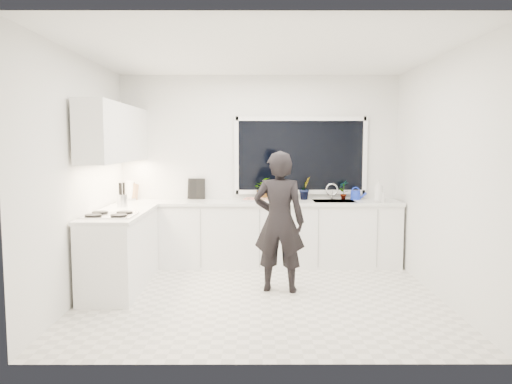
{
  "coord_description": "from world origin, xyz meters",
  "views": [
    {
      "loc": [
        -0.06,
        -5.51,
        1.74
      ],
      "look_at": [
        -0.05,
        0.4,
        1.15
      ],
      "focal_mm": 35.0,
      "sensor_mm": 36.0,
      "label": 1
    }
  ],
  "objects": [
    {
      "name": "wall_right",
      "position": [
        2.01,
        0.0,
        1.35
      ],
      "size": [
        0.02,
        3.5,
        2.7
      ],
      "primitive_type": "cube",
      "color": "white",
      "rests_on": "ground"
    },
    {
      "name": "knife_block",
      "position": [
        -1.82,
        1.59,
        1.03
      ],
      "size": [
        0.15,
        0.13,
        0.22
      ],
      "primitive_type": "cube",
      "rotation": [
        0.0,
        0.0,
        -0.3
      ],
      "color": "#A2724B",
      "rests_on": "countertop_back"
    },
    {
      "name": "picture_frame_large",
      "position": [
        -0.9,
        1.69,
        1.06
      ],
      "size": [
        0.22,
        0.04,
        0.28
      ],
      "primitive_type": "cube",
      "rotation": [
        0.0,
        0.0,
        0.1
      ],
      "color": "black",
      "rests_on": "countertop_back"
    },
    {
      "name": "paper_towel_roll",
      "position": [
        -1.85,
        1.55,
        1.05
      ],
      "size": [
        0.13,
        0.13,
        0.26
      ],
      "primitive_type": "cylinder",
      "rotation": [
        0.0,
        0.0,
        -0.25
      ],
      "color": "white",
      "rests_on": "countertop_back"
    },
    {
      "name": "window",
      "position": [
        0.6,
        1.73,
        1.55
      ],
      "size": [
        1.8,
        0.02,
        1.0
      ],
      "primitive_type": "cube",
      "color": "black",
      "rests_on": "wall_back"
    },
    {
      "name": "stovetop",
      "position": [
        -1.69,
        -0.0,
        0.94
      ],
      "size": [
        0.56,
        0.48,
        0.03
      ],
      "primitive_type": "cube",
      "color": "black",
      "rests_on": "countertop_left"
    },
    {
      "name": "floor",
      "position": [
        0.0,
        0.0,
        -0.01
      ],
      "size": [
        4.0,
        3.5,
        0.02
      ],
      "primitive_type": "cube",
      "color": "beige",
      "rests_on": "ground"
    },
    {
      "name": "pizza_tray",
      "position": [
        -0.01,
        1.42,
        0.94
      ],
      "size": [
        0.5,
        0.4,
        0.03
      ],
      "primitive_type": "cube",
      "rotation": [
        0.0,
        0.0,
        -0.17
      ],
      "color": "#BCBCC1",
      "rests_on": "countertop_back"
    },
    {
      "name": "countertop_left",
      "position": [
        -1.67,
        0.35,
        0.9
      ],
      "size": [
        0.62,
        1.6,
        0.04
      ],
      "primitive_type": "cube",
      "color": "silver",
      "rests_on": "base_cabinets_left"
    },
    {
      "name": "ceiling",
      "position": [
        0.0,
        0.0,
        2.71
      ],
      "size": [
        4.0,
        3.5,
        0.02
      ],
      "primitive_type": "cube",
      "color": "white",
      "rests_on": "wall_back"
    },
    {
      "name": "pizza",
      "position": [
        -0.01,
        1.42,
        0.95
      ],
      "size": [
        0.45,
        0.36,
        0.01
      ],
      "primitive_type": "cube",
      "rotation": [
        0.0,
        0.0,
        -0.17
      ],
      "color": "red",
      "rests_on": "pizza_tray"
    },
    {
      "name": "countertop_back",
      "position": [
        0.0,
        1.44,
        0.9
      ],
      "size": [
        3.94,
        0.62,
        0.04
      ],
      "primitive_type": "cube",
      "color": "silver",
      "rests_on": "base_cabinets_back"
    },
    {
      "name": "watering_can",
      "position": [
        1.38,
        1.61,
        0.98
      ],
      "size": [
        0.18,
        0.18,
        0.13
      ],
      "primitive_type": "cylinder",
      "rotation": [
        0.0,
        0.0,
        -0.41
      ],
      "color": "#132CB9",
      "rests_on": "countertop_back"
    },
    {
      "name": "person",
      "position": [
        0.22,
        0.21,
        0.82
      ],
      "size": [
        0.65,
        0.48,
        1.64
      ],
      "primitive_type": "imported",
      "rotation": [
        0.0,
        0.0,
        2.98
      ],
      "color": "black",
      "rests_on": "floor"
    },
    {
      "name": "faucet",
      "position": [
        1.05,
        1.65,
        1.03
      ],
      "size": [
        0.03,
        0.03,
        0.22
      ],
      "primitive_type": "cylinder",
      "color": "silver",
      "rests_on": "countertop_back"
    },
    {
      "name": "herb_plants",
      "position": [
        0.34,
        1.61,
        1.07
      ],
      "size": [
        1.43,
        0.35,
        0.33
      ],
      "color": "#26662D",
      "rests_on": "countertop_back"
    },
    {
      "name": "wall_left",
      "position": [
        -2.01,
        0.0,
        1.35
      ],
      "size": [
        0.02,
        3.5,
        2.7
      ],
      "primitive_type": "cube",
      "color": "white",
      "rests_on": "ground"
    },
    {
      "name": "picture_frame_small",
      "position": [
        -0.91,
        1.69,
        1.07
      ],
      "size": [
        0.25,
        0.05,
        0.3
      ],
      "primitive_type": "cube",
      "rotation": [
        0.0,
        0.0,
        -0.13
      ],
      "color": "black",
      "rests_on": "countertop_back"
    },
    {
      "name": "base_cabinets_back",
      "position": [
        0.0,
        1.45,
        0.44
      ],
      "size": [
        3.92,
        0.58,
        0.88
      ],
      "primitive_type": "cube",
      "color": "white",
      "rests_on": "floor"
    },
    {
      "name": "sink",
      "position": [
        1.05,
        1.45,
        0.87
      ],
      "size": [
        0.58,
        0.42,
        0.14
      ],
      "primitive_type": "cube",
      "color": "silver",
      "rests_on": "countertop_back"
    },
    {
      "name": "wall_back",
      "position": [
        0.0,
        1.76,
        1.35
      ],
      "size": [
        4.0,
        0.02,
        2.7
      ],
      "primitive_type": "cube",
      "color": "white",
      "rests_on": "ground"
    },
    {
      "name": "utensil_crock",
      "position": [
        -1.76,
        0.8,
        1.0
      ],
      "size": [
        0.16,
        0.16,
        0.16
      ],
      "primitive_type": "cylinder",
      "rotation": [
        0.0,
        0.0,
        -0.3
      ],
      "color": "#B2B1B6",
      "rests_on": "countertop_left"
    },
    {
      "name": "base_cabinets_left",
      "position": [
        -1.67,
        0.35,
        0.44
      ],
      "size": [
        0.58,
        1.6,
        0.88
      ],
      "primitive_type": "cube",
      "color": "white",
      "rests_on": "floor"
    },
    {
      "name": "upper_cabinets",
      "position": [
        -1.79,
        0.7,
        1.85
      ],
      "size": [
        0.34,
        2.1,
        0.7
      ],
      "primitive_type": "cube",
      "color": "white",
      "rests_on": "wall_left"
    },
    {
      "name": "soap_bottles",
      "position": [
        1.65,
        1.3,
        1.07
      ],
      "size": [
        0.18,
        0.17,
        0.32
      ],
      "color": "#D8BF66",
      "rests_on": "countertop_back"
    }
  ]
}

